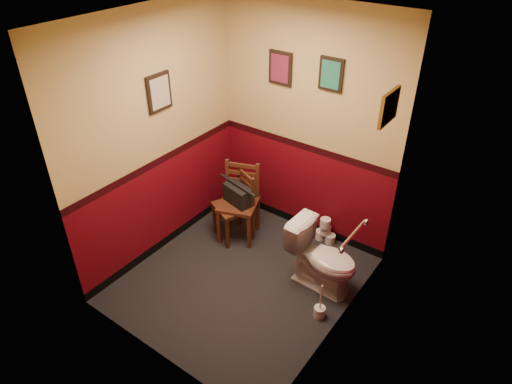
# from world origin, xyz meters

# --- Properties ---
(floor) EXTENTS (2.20, 2.40, 0.00)m
(floor) POSITION_xyz_m (0.00, 0.00, 0.00)
(floor) COLOR black
(floor) RESTS_ON ground
(ceiling) EXTENTS (2.20, 2.40, 0.00)m
(ceiling) POSITION_xyz_m (0.00, 0.00, 2.70)
(ceiling) COLOR silver
(ceiling) RESTS_ON ground
(wall_back) EXTENTS (2.20, 0.00, 2.70)m
(wall_back) POSITION_xyz_m (0.00, 1.20, 1.35)
(wall_back) COLOR #580711
(wall_back) RESTS_ON ground
(wall_front) EXTENTS (2.20, 0.00, 2.70)m
(wall_front) POSITION_xyz_m (0.00, -1.20, 1.35)
(wall_front) COLOR #580711
(wall_front) RESTS_ON ground
(wall_left) EXTENTS (0.00, 2.40, 2.70)m
(wall_left) POSITION_xyz_m (-1.10, 0.00, 1.35)
(wall_left) COLOR #580711
(wall_left) RESTS_ON ground
(wall_right) EXTENTS (0.00, 2.40, 2.70)m
(wall_right) POSITION_xyz_m (1.10, 0.00, 1.35)
(wall_right) COLOR #580711
(wall_right) RESTS_ON ground
(grab_bar) EXTENTS (0.05, 0.56, 0.06)m
(grab_bar) POSITION_xyz_m (1.07, 0.25, 0.95)
(grab_bar) COLOR silver
(grab_bar) RESTS_ON wall_right
(framed_print_back_a) EXTENTS (0.28, 0.04, 0.36)m
(framed_print_back_a) POSITION_xyz_m (-0.35, 1.18, 1.95)
(framed_print_back_a) COLOR black
(framed_print_back_a) RESTS_ON wall_back
(framed_print_back_b) EXTENTS (0.26, 0.04, 0.34)m
(framed_print_back_b) POSITION_xyz_m (0.25, 1.18, 2.00)
(framed_print_back_b) COLOR black
(framed_print_back_b) RESTS_ON wall_back
(framed_print_left) EXTENTS (0.04, 0.30, 0.38)m
(framed_print_left) POSITION_xyz_m (-1.08, 0.10, 1.85)
(framed_print_left) COLOR black
(framed_print_left) RESTS_ON wall_left
(framed_print_right) EXTENTS (0.04, 0.34, 0.28)m
(framed_print_right) POSITION_xyz_m (1.08, 0.60, 2.05)
(framed_print_right) COLOR olive
(framed_print_right) RESTS_ON wall_right
(toilet) EXTENTS (0.76, 0.45, 0.73)m
(toilet) POSITION_xyz_m (0.72, 0.43, 0.37)
(toilet) COLOR white
(toilet) RESTS_ON floor
(toilet_brush) EXTENTS (0.11, 0.11, 0.41)m
(toilet_brush) POSITION_xyz_m (0.92, 0.04, 0.07)
(toilet_brush) COLOR silver
(toilet_brush) RESTS_ON floor
(chair_left) EXTENTS (0.53, 0.53, 0.85)m
(chair_left) POSITION_xyz_m (-0.53, 0.58, 0.43)
(chair_left) COLOR #592B1A
(chair_left) RESTS_ON floor
(chair_right) EXTENTS (0.56, 0.56, 0.93)m
(chair_right) POSITION_xyz_m (-0.51, 0.63, 0.46)
(chair_right) COLOR #592B1A
(chair_right) RESTS_ON floor
(handbag) EXTENTS (0.38, 0.25, 0.26)m
(handbag) POSITION_xyz_m (-0.50, 0.59, 0.60)
(handbag) COLOR black
(handbag) RESTS_ON chair_right
(tp_stack) EXTENTS (0.26, 0.16, 0.34)m
(tp_stack) POSITION_xyz_m (0.40, 1.10, 0.14)
(tp_stack) COLOR silver
(tp_stack) RESTS_ON floor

